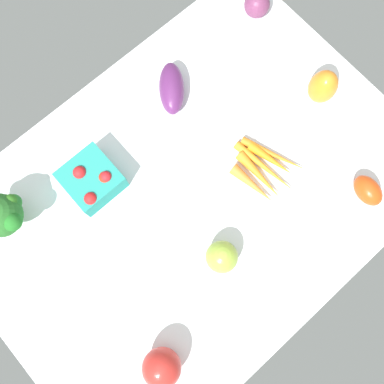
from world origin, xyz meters
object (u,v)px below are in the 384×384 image
object	(u,v)px
berry_basket	(92,180)
broccoli_head	(2,215)
carrot_bunch	(264,170)
heirloom_tomato_green	(222,257)
bell_pepper_red	(162,368)
roma_tomato	(368,190)
eggplant	(172,88)
bell_pepper_orange	(323,87)
red_onion_center	(257,5)

from	to	relation	value
berry_basket	broccoli_head	size ratio (longest dim) A/B	0.96
carrot_bunch	heirloom_tomato_green	world-z (taller)	heirloom_tomato_green
heirloom_tomato_green	berry_basket	bearing A→B (deg)	107.71
berry_basket	heirloom_tomato_green	size ratio (longest dim) A/B	1.63
bell_pepper_red	berry_basket	bearing A→B (deg)	70.97
roma_tomato	bell_pepper_red	bearing A→B (deg)	95.66
eggplant	roma_tomato	size ratio (longest dim) A/B	1.73
berry_basket	broccoli_head	distance (cm)	20.32
berry_basket	bell_pepper_red	xyz separation A→B (cm)	(-14.04, -40.71, 0.98)
bell_pepper_orange	roma_tomato	distance (cm)	26.29
red_onion_center	roma_tomato	world-z (taller)	red_onion_center
berry_basket	bell_pepper_orange	bearing A→B (deg)	-19.02
berry_basket	red_onion_center	size ratio (longest dim) A/B	1.79
berry_basket	broccoli_head	xyz separation A→B (cm)	(-19.20, 5.32, 3.99)
carrot_bunch	broccoli_head	size ratio (longest dim) A/B	1.49
carrot_bunch	berry_basket	xyz separation A→B (cm)	(-31.51, 23.98, 2.14)
broccoli_head	roma_tomato	world-z (taller)	broccoli_head
bell_pepper_red	bell_pepper_orange	bearing A→B (deg)	17.65
heirloom_tomato_green	eggplant	size ratio (longest dim) A/B	0.53
carrot_bunch	bell_pepper_orange	distance (cm)	24.05
red_onion_center	bell_pepper_red	world-z (taller)	bell_pepper_red
bell_pepper_orange	berry_basket	bearing A→B (deg)	160.98
broccoli_head	red_onion_center	size ratio (longest dim) A/B	1.87
bell_pepper_orange	broccoli_head	xyz separation A→B (cm)	(-73.89, 24.17, 2.27)
eggplant	red_onion_center	bearing A→B (deg)	-46.23
bell_pepper_orange	broccoli_head	distance (cm)	77.77
carrot_bunch	eggplant	distance (cm)	29.44
berry_basket	red_onion_center	xyz separation A→B (cm)	(59.49, 8.23, -0.11)
eggplant	bell_pepper_red	distance (cm)	62.62
eggplant	roma_tomato	distance (cm)	51.43
carrot_bunch	broccoli_head	world-z (taller)	broccoli_head
eggplant	red_onion_center	world-z (taller)	red_onion_center
bell_pepper_orange	roma_tomato	world-z (taller)	bell_pepper_orange
broccoli_head	red_onion_center	distance (cm)	78.85
broccoli_head	eggplant	world-z (taller)	broccoli_head
bell_pepper_orange	carrot_bunch	bearing A→B (deg)	-167.52
carrot_bunch	berry_basket	distance (cm)	39.65
bell_pepper_orange	eggplant	xyz separation A→B (cm)	(-26.22, 24.10, -2.06)
bell_pepper_red	carrot_bunch	bearing A→B (deg)	20.17
broccoli_head	eggplant	distance (cm)	47.86
eggplant	carrot_bunch	bearing A→B (deg)	-135.76
carrot_bunch	bell_pepper_orange	size ratio (longest dim) A/B	1.78
broccoli_head	heirloom_tomato_green	xyz separation A→B (cm)	(29.52, -37.64, -3.78)
bell_pepper_orange	red_onion_center	distance (cm)	27.56
roma_tomato	eggplant	bearing A→B (deg)	27.38
carrot_bunch	broccoli_head	bearing A→B (deg)	149.98
eggplant	broccoli_head	bearing A→B (deg)	128.20
red_onion_center	bell_pepper_red	size ratio (longest dim) A/B	0.75
bell_pepper_orange	red_onion_center	bearing A→B (deg)	79.94
bell_pepper_orange	broccoli_head	world-z (taller)	broccoli_head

